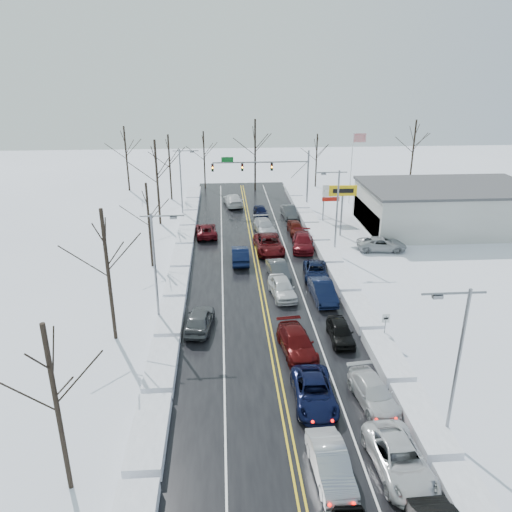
{
  "coord_description": "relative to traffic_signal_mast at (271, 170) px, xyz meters",
  "views": [
    {
      "loc": [
        -3.35,
        -38.97,
        19.24
      ],
      "look_at": [
        -0.36,
        3.61,
        2.5
      ],
      "focal_mm": 35.0,
      "sensor_mm": 36.0,
      "label": 1
    }
  ],
  "objects": [
    {
      "name": "tree_left_e",
      "position": [
        -14.25,
        6.01,
        1.16
      ],
      "size": [
        3.8,
        3.8,
        9.5
      ],
      "color": "#2D231C",
      "rests_on": "ground"
    },
    {
      "name": "traffic_signal_mast",
      "position": [
        0.0,
        0.0,
        0.0
      ],
      "size": [
        13.28,
        0.39,
        8.0
      ],
      "color": "slate",
      "rests_on": "ground"
    },
    {
      "name": "parked_car_2",
      "position": [
        11.74,
        -5.18,
        -5.48
      ],
      "size": [
        2.0,
        4.15,
        1.37
      ],
      "primitive_type": "imported",
      "rotation": [
        0.0,
        0.0,
        3.04
      ],
      "color": "black",
      "rests_on": "ground"
    },
    {
      "name": "tree_far_b",
      "position": [
        -9.45,
        13.01,
        0.81
      ],
      "size": [
        3.6,
        3.6,
        9.0
      ],
      "color": "#2D231C",
      "rests_on": "ground"
    },
    {
      "name": "queued_car_12",
      "position": [
        1.66,
        -35.42,
        -5.48
      ],
      "size": [
        1.72,
        4.14,
        1.4
      ],
      "primitive_type": "imported",
      "rotation": [
        0.0,
        0.0,
        -0.02
      ],
      "color": "black",
      "rests_on": "ground"
    },
    {
      "name": "snow_bank_left",
      "position": [
        -11.05,
        -25.99,
        -5.48
      ],
      "size": [
        1.92,
        72.0,
        0.81
      ],
      "primitive_type": "cube",
      "color": "white",
      "rests_on": "ground"
    },
    {
      "name": "queued_car_5",
      "position": [
        -1.66,
        -23.79,
        -5.48
      ],
      "size": [
        2.08,
        4.74,
        1.51
      ],
      "primitive_type": "imported",
      "rotation": [
        0.0,
        0.0,
        0.11
      ],
      "color": "#3B3D40",
      "rests_on": "ground"
    },
    {
      "name": "speed_limit_sign",
      "position": [
        4.75,
        -35.99,
        -3.84
      ],
      "size": [
        0.55,
        0.09,
        2.35
      ],
      "color": "slate",
      "rests_on": "ground"
    },
    {
      "name": "road_surface",
      "position": [
        -3.45,
        -25.99,
        -5.47
      ],
      "size": [
        14.0,
        84.0,
        0.01
      ],
      "primitive_type": "cube",
      "color": "black",
      "rests_on": "ground"
    },
    {
      "name": "parked_car_0",
      "position": [
        10.36,
        -17.3,
        -5.48
      ],
      "size": [
        5.49,
        2.96,
        1.46
      ],
      "primitive_type": "imported",
      "rotation": [
        0.0,
        0.0,
        1.47
      ],
      "color": "#A1A4A9",
      "rests_on": "ground"
    },
    {
      "name": "flagpole",
      "position": [
        11.72,
        2.01,
        0.45
      ],
      "size": [
        1.87,
        1.2,
        10.0
      ],
      "color": "silver",
      "rests_on": "ground"
    },
    {
      "name": "tree_left_c",
      "position": [
        -13.95,
        -19.99,
        0.46
      ],
      "size": [
        3.4,
        3.4,
        8.5
      ],
      "color": "#2D231C",
      "rests_on": "ground"
    },
    {
      "name": "queued_car_16",
      "position": [
        1.87,
        -11.04,
        -5.48
      ],
      "size": [
        1.83,
        4.28,
        1.44
      ],
      "primitive_type": "imported",
      "rotation": [
        0.0,
        0.0,
        0.03
      ],
      "color": "#440E09",
      "rests_on": "ground"
    },
    {
      "name": "queued_car_10",
      "position": [
        1.71,
        -48.13,
        -5.48
      ],
      "size": [
        2.76,
        5.53,
        1.5
      ],
      "primitive_type": "imported",
      "rotation": [
        0.0,
        0.0,
        0.05
      ],
      "color": "silver",
      "rests_on": "ground"
    },
    {
      "name": "queued_car_17",
      "position": [
        1.98,
        -4.4,
        -5.48
      ],
      "size": [
        1.94,
        4.73,
        1.52
      ],
      "primitive_type": "imported",
      "rotation": [
        0.0,
        0.0,
        0.07
      ],
      "color": "#3C3E41",
      "rests_on": "ground"
    },
    {
      "name": "tree_far_c",
      "position": [
        -1.45,
        11.01,
        2.21
      ],
      "size": [
        4.4,
        4.4,
        11.0
      ],
      "color": "#2D231C",
      "rests_on": "ground"
    },
    {
      "name": "tree_far_a",
      "position": [
        -21.45,
        12.01,
        1.51
      ],
      "size": [
        4.0,
        4.0,
        10.0
      ],
      "color": "#2D231C",
      "rests_on": "ground"
    },
    {
      "name": "queued_car_2",
      "position": [
        -1.58,
        -42.44,
        -5.48
      ],
      "size": [
        2.58,
        5.32,
        1.46
      ],
      "primitive_type": "imported",
      "rotation": [
        0.0,
        0.0,
        -0.03
      ],
      "color": "black",
      "rests_on": "ground"
    },
    {
      "name": "oncoming_car_1",
      "position": [
        -8.73,
        -11.16,
        -5.48
      ],
      "size": [
        2.76,
        5.29,
        1.42
      ],
      "primitive_type": "imported",
      "rotation": [
        0.0,
        0.0,
        3.22
      ],
      "color": "#4D0A10",
      "rests_on": "ground"
    },
    {
      "name": "parked_car_1",
      "position": [
        13.48,
        -10.75,
        -5.48
      ],
      "size": [
        2.58,
        5.66,
        1.61
      ],
      "primitive_type": "imported",
      "rotation": [
        0.0,
        0.0,
        -0.06
      ],
      "color": "#A1A3A9",
      "rests_on": "ground"
    },
    {
      "name": "queued_car_3",
      "position": [
        -1.81,
        -36.85,
        -5.48
      ],
      "size": [
        2.72,
        5.49,
        1.53
      ],
      "primitive_type": "imported",
      "rotation": [
        0.0,
        0.0,
        0.11
      ],
      "color": "#430909",
      "rests_on": "ground"
    },
    {
      "name": "streetlight_se",
      "position": [
        4.85,
        -45.99,
        -0.17
      ],
      "size": [
        3.2,
        0.25,
        9.0
      ],
      "color": "slate",
      "rests_on": "ground"
    },
    {
      "name": "queued_car_8",
      "position": [
        -1.72,
        -3.56,
        -5.48
      ],
      "size": [
        1.92,
        4.14,
        1.37
      ],
      "primitive_type": "imported",
      "rotation": [
        0.0,
        0.0,
        0.07
      ],
      "color": "black",
      "rests_on": "ground"
    },
    {
      "name": "tree_left_b",
      "position": [
        -14.95,
        -33.99,
        1.51
      ],
      "size": [
        4.0,
        4.0,
        10.0
      ],
      "color": "#2D231C",
      "rests_on": "ground"
    },
    {
      "name": "tires_plus_sign",
      "position": [
        7.05,
        -12.0,
        -0.49
      ],
      "size": [
        3.2,
        0.34,
        6.0
      ],
      "color": "slate",
      "rests_on": "ground"
    },
    {
      "name": "queued_car_15",
      "position": [
        1.9,
        -16.19,
        -5.48
      ],
      "size": [
        2.9,
        5.75,
        1.6
      ],
      "primitive_type": "imported",
      "rotation": [
        0.0,
        0.0,
        -0.12
      ],
      "color": "#540B11",
      "rests_on": "ground"
    },
    {
      "name": "streetlight_nw",
      "position": [
        -11.74,
        -3.99,
        -0.17
      ],
      "size": [
        3.2,
        0.25,
        9.0
      ],
      "color": "slate",
      "rests_on": "ground"
    },
    {
      "name": "oncoming_car_3",
      "position": [
        -8.75,
        -33.02,
        -5.48
      ],
      "size": [
        2.51,
        4.92,
        1.6
      ],
      "primitive_type": "imported",
      "rotation": [
        0.0,
        0.0,
        3.01
      ],
      "color": "#47494C",
      "rests_on": "ground"
    },
    {
      "name": "oncoming_car_2",
      "position": [
        -5.22,
        1.85,
        -5.48
      ],
      "size": [
        3.05,
        5.96,
        1.66
      ],
      "primitive_type": "imported",
      "rotation": [
        0.0,
        0.0,
        3.27
      ],
      "color": "silver",
      "rests_on": "ground"
    },
    {
      "name": "queued_car_1",
      "position": [
        -1.8,
        -48.2,
        -5.48
      ],
      "size": [
        1.87,
        4.76,
        1.54
      ],
      "primitive_type": "imported",
      "rotation": [
        0.0,
        0.0,
        0.05
      ],
      "color": "#97999F",
      "rests_on": "ground"
    },
    {
      "name": "queued_car_13",
      "position": [
        1.65,
        -28.71,
        -5.48
      ],
      "size": [
        1.91,
        5.01,
        1.63
      ],
      "primitive_type": "imported",
      "rotation": [
        0.0,
        0.0,
        0.04
      ],
      "color": "black",
      "rests_on": "ground"
    },
    {
      "name": "tree_left_a",
      "position": [
        -14.45,
        -47.99,
        0.81
      ],
      "size": [
        3.6,
        3.6,
        9.0
      ],
      "color": "#2D231C",
      "rests_on": "ground"
    },
    {
      "name": "used_vehicles_sign",
      "position": [
        7.05,
        -5.99,
        -2.16
      ],
      "size": [
        2.2,
        0.22,
        4.65
      ],
      "color": "slate",
      "rests_on": "ground"
    },
    {
      "name": "tree_far_e",
      "position": [
        24.55,
        13.01,
        1.86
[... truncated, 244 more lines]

